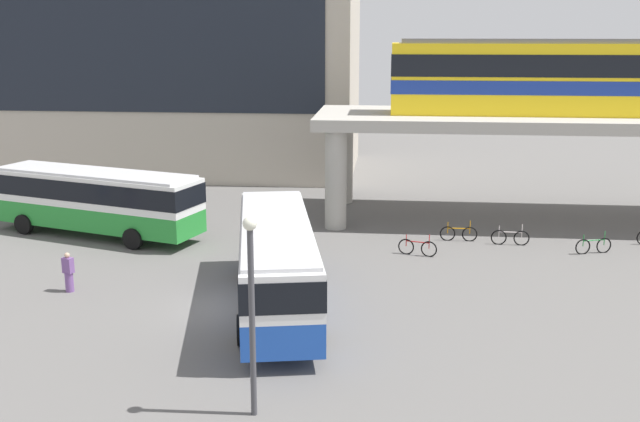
# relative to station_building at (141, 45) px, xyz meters

# --- Properties ---
(ground_plane) EXTENTS (120.00, 120.00, 0.00)m
(ground_plane) POSITION_rel_station_building_xyz_m (11.90, -17.52, -8.79)
(ground_plane) COLOR #605E5B
(station_building) EXTENTS (30.57, 12.69, 17.58)m
(station_building) POSITION_rel_station_building_xyz_m (0.00, 0.00, 0.00)
(station_building) COLOR #B2A899
(station_building) RESTS_ON ground_plane
(elevated_platform) EXTENTS (30.01, 7.45, 5.61)m
(elevated_platform) POSITION_rel_station_building_xyz_m (28.99, -13.03, -3.91)
(elevated_platform) COLOR #ADA89E
(elevated_platform) RESTS_ON ground_plane
(train) EXTENTS (24.77, 2.96, 3.84)m
(train) POSITION_rel_station_building_xyz_m (30.22, -13.03, -1.22)
(train) COLOR yellow
(train) RESTS_ON elevated_platform
(bus_main) EXTENTS (4.59, 11.32, 3.22)m
(bus_main) POSITION_rel_station_building_xyz_m (13.92, -27.30, -6.80)
(bus_main) COLOR #1E4CB2
(bus_main) RESTS_ON ground_plane
(bus_secondary) EXTENTS (11.29, 5.78, 3.22)m
(bus_secondary) POSITION_rel_station_building_xyz_m (3.61, -18.49, -6.80)
(bus_secondary) COLOR #268C33
(bus_secondary) RESTS_ON ground_plane
(bicycle_silver) EXTENTS (1.79, 0.12, 1.04)m
(bicycle_silver) POSITION_rel_station_building_xyz_m (23.62, -18.19, -8.43)
(bicycle_silver) COLOR black
(bicycle_silver) RESTS_ON ground_plane
(bicycle_orange) EXTENTS (1.79, 0.07, 1.04)m
(bicycle_orange) POSITION_rel_station_building_xyz_m (21.26, -17.75, -8.43)
(bicycle_orange) COLOR black
(bicycle_orange) RESTS_ON ground_plane
(bicycle_red) EXTENTS (1.74, 0.54, 1.04)m
(bicycle_red) POSITION_rel_station_building_xyz_m (19.22, -20.27, -8.43)
(bicycle_red) COLOR black
(bicycle_red) RESTS_ON ground_plane
(bicycle_green) EXTENTS (1.73, 0.58, 1.04)m
(bicycle_green) POSITION_rel_station_building_xyz_m (27.16, -19.23, -8.43)
(bicycle_green) COLOR black
(bicycle_green) RESTS_ON ground_plane
(pedestrian_walking_across) EXTENTS (0.46, 0.38, 1.57)m
(pedestrian_walking_across) POSITION_rel_station_building_xyz_m (5.65, -26.35, -8.06)
(pedestrian_walking_across) COLOR #724C8C
(pedestrian_walking_across) RESTS_ON ground_plane
(lamp_post) EXTENTS (0.36, 0.36, 5.40)m
(lamp_post) POSITION_rel_station_building_xyz_m (14.50, -34.90, -5.55)
(lamp_post) COLOR #3F3F44
(lamp_post) RESTS_ON ground_plane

